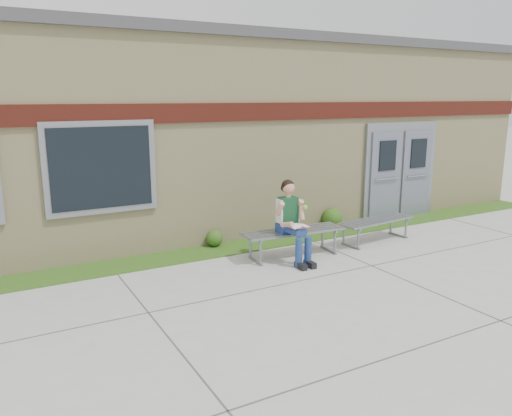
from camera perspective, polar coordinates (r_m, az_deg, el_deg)
ground at (r=8.04m, az=10.10°, el=-8.70°), size 80.00×80.00×0.00m
grass_strip at (r=10.06m, az=0.76°, el=-4.03°), size 16.00×0.80×0.02m
school_building at (r=12.72m, az=-6.89°, el=8.98°), size 16.20×6.22×4.20m
bench_left at (r=9.21m, az=4.29°, el=-3.22°), size 1.96×0.68×0.50m
bench_right at (r=10.41m, az=13.54°, el=-1.86°), size 1.80×0.67×0.46m
girl at (r=8.84m, az=4.16°, el=-1.34°), size 0.52×0.86×1.46m
shrub_mid at (r=9.82m, az=-4.77°, el=-3.46°), size 0.32×0.32×0.32m
shrub_east at (r=11.24m, az=8.70°, el=-1.14°), size 0.45×0.45×0.45m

